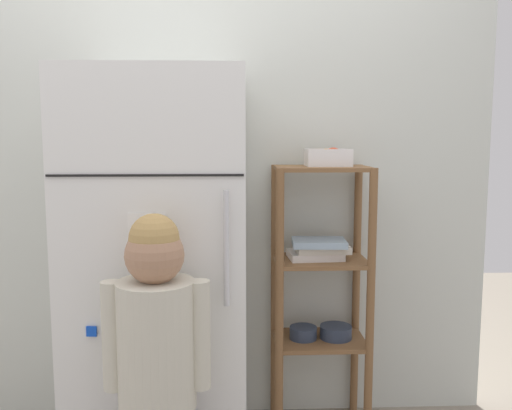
# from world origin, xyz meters

# --- Properties ---
(kitchen_wall_back) EXTENTS (2.78, 0.03, 2.09)m
(kitchen_wall_back) POSITION_xyz_m (0.00, 0.38, 1.04)
(kitchen_wall_back) COLOR silver
(kitchen_wall_back) RESTS_ON ground
(refrigerator) EXTENTS (0.68, 0.70, 1.59)m
(refrigerator) POSITION_xyz_m (-0.12, 0.02, 0.79)
(refrigerator) COLOR white
(refrigerator) RESTS_ON ground
(child_standing) EXTENTS (0.35, 0.26, 1.10)m
(child_standing) POSITION_xyz_m (-0.07, -0.44, 0.66)
(child_standing) COLOR #655960
(child_standing) RESTS_ON ground
(pantry_shelf_unit) EXTENTS (0.43, 0.31, 1.21)m
(pantry_shelf_unit) POSITION_xyz_m (0.57, 0.20, 0.70)
(pantry_shelf_unit) COLOR brown
(pantry_shelf_unit) RESTS_ON ground
(fruit_bin) EXTENTS (0.19, 0.15, 0.08)m
(fruit_bin) POSITION_xyz_m (0.60, 0.22, 1.25)
(fruit_bin) COLOR white
(fruit_bin) RESTS_ON pantry_shelf_unit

